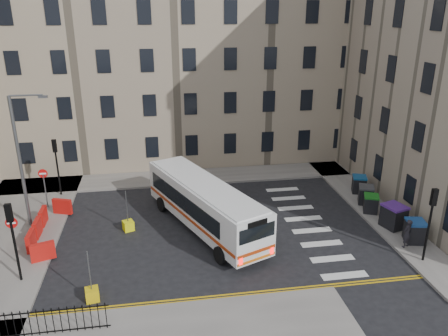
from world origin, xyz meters
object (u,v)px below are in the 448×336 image
object	(u,v)px
streetlamp	(20,161)
bollard_chevron	(92,295)
wheelie_bin_c	(371,203)
pedestrian	(407,233)
bollard_yellow	(128,226)
wheelie_bin_d	(366,195)
bus	(204,203)
wheelie_bin_a	(415,231)
wheelie_bin_b	(394,216)
wheelie_bin_e	(359,184)

from	to	relation	value
streetlamp	bollard_chevron	bearing A→B (deg)	-59.90
streetlamp	wheelie_bin_c	bearing A→B (deg)	-4.22
pedestrian	bollard_yellow	xyz separation A→B (m)	(-15.42, 4.72, -0.69)
wheelie_bin_d	pedestrian	size ratio (longest dim) A/B	0.84
bus	wheelie_bin_a	xyz separation A→B (m)	(11.63, -3.70, -0.90)
bus	wheelie_bin_c	bearing A→B (deg)	-21.24
streetlamp	wheelie_bin_c	size ratio (longest dim) A/B	6.17
streetlamp	wheelie_bin_b	size ratio (longest dim) A/B	5.16
wheelie_bin_c	wheelie_bin_e	world-z (taller)	wheelie_bin_e
streetlamp	bollard_chevron	world-z (taller)	streetlamp
wheelie_bin_a	bollard_yellow	world-z (taller)	wheelie_bin_a
pedestrian	bollard_yellow	distance (m)	16.14
streetlamp	pedestrian	world-z (taller)	streetlamp
streetlamp	wheelie_bin_b	bearing A→B (deg)	-9.86
wheelie_bin_b	bollard_chevron	size ratio (longest dim) A/B	2.63
bus	wheelie_bin_b	size ratio (longest dim) A/B	6.88
streetlamp	bollard_yellow	size ratio (longest dim) A/B	13.57
bus	wheelie_bin_e	bearing A→B (deg)	-6.30
pedestrian	wheelie_bin_a	bearing A→B (deg)	-175.77
wheelie_bin_a	wheelie_bin_c	distance (m)	4.06
wheelie_bin_a	bus	bearing A→B (deg)	174.11
wheelie_bin_d	bollard_chevron	bearing A→B (deg)	-132.81
streetlamp	bollard_chevron	distance (m)	10.09
wheelie_bin_a	streetlamp	bearing A→B (deg)	177.62
wheelie_bin_b	wheelie_bin_e	xyz separation A→B (m)	(0.32, 5.37, -0.12)
wheelie_bin_d	bollard_yellow	distance (m)	15.90
streetlamp	wheelie_bin_e	xyz separation A→B (m)	(22.22, 1.56, -3.58)
wheelie_bin_c	wheelie_bin_b	bearing A→B (deg)	-57.35
bus	pedestrian	xyz separation A→B (m)	(10.81, -4.21, -0.71)
wheelie_bin_a	pedestrian	bearing A→B (deg)	-136.34
wheelie_bin_c	wheelie_bin_e	xyz separation A→B (m)	(0.67, 3.15, 0.03)
wheelie_bin_c	wheelie_bin_e	distance (m)	3.22
wheelie_bin_e	bollard_chevron	distance (m)	20.02
bus	bollard_chevron	size ratio (longest dim) A/B	18.09
wheelie_bin_e	bollard_yellow	bearing A→B (deg)	-150.09
wheelie_bin_a	wheelie_bin_b	world-z (taller)	wheelie_bin_b
wheelie_bin_e	wheelie_bin_c	bearing A→B (deg)	-82.37
bus	pedestrian	size ratio (longest dim) A/B	6.48
wheelie_bin_b	wheelie_bin_d	world-z (taller)	wheelie_bin_b
streetlamp	wheelie_bin_b	distance (m)	22.49
wheelie_bin_d	wheelie_bin_c	bearing A→B (deg)	-79.40
bus	bollard_chevron	xyz separation A→B (m)	(-5.95, -6.11, -1.39)
wheelie_bin_b	pedestrian	distance (m)	2.35
wheelie_bin_a	wheelie_bin_e	xyz separation A→B (m)	(0.00, 7.15, -0.03)
bollard_chevron	pedestrian	bearing A→B (deg)	6.47
wheelie_bin_d	wheelie_bin_b	bearing A→B (deg)	-65.97
wheelie_bin_a	wheelie_bin_b	xyz separation A→B (m)	(-0.32, 1.79, 0.08)
pedestrian	streetlamp	bearing A→B (deg)	-43.59
streetlamp	bollard_yellow	bearing A→B (deg)	-12.95
bollard_chevron	wheelie_bin_c	bearing A→B (deg)	20.76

